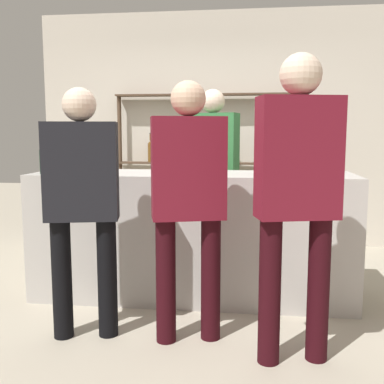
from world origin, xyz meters
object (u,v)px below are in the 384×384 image
Objects in this scene: counter_bottle_1 at (263,157)px; customer_left at (82,195)px; counter_bottle_0 at (74,156)px; customer_right at (297,185)px; counter_bottle_2 at (45,158)px; server_behind_counter at (213,165)px; cork_jar at (196,164)px; customer_center at (188,193)px.

customer_left is (-1.19, -0.76, -0.21)m from counter_bottle_1.
customer_right is (1.80, -1.21, -0.10)m from counter_bottle_0.
server_behind_counter reaches higher than counter_bottle_2.
customer_right is at bearing -80.13° from counter_bottle_1.
counter_bottle_1 reaches higher than counter_bottle_2.
counter_bottle_1 is 0.54m from cork_jar.
counter_bottle_0 is 1.54m from customer_center.
cork_jar is 0.09× the size of customer_right.
customer_center is (-0.49, -0.73, -0.19)m from counter_bottle_1.
cork_jar is (1.11, -0.20, -0.05)m from counter_bottle_0.
customer_left is at bearing -127.84° from cork_jar.
customer_center is at bearing -26.88° from counter_bottle_2.
customer_center is 0.69m from customer_right.
customer_right is (0.16, -0.93, -0.11)m from counter_bottle_1.
customer_left is at bearing -147.49° from counter_bottle_1.
counter_bottle_0 is 1.67m from counter_bottle_1.
customer_left is at bearing 69.16° from customer_right.
server_behind_counter is at bearing 30.17° from counter_bottle_0.
cork_jar is 0.09× the size of customer_center.
counter_bottle_1 is 0.90m from customer_center.
counter_bottle_2 is 0.19× the size of server_behind_counter.
server_behind_counter is (-0.47, 0.96, -0.13)m from counter_bottle_1.
counter_bottle_2 is at bearing -176.79° from counter_bottle_1.
counter_bottle_1 is at bearing 3.21° from counter_bottle_2.
counter_bottle_0 is at bearing 42.66° from customer_right.
customer_left is (-0.72, -1.72, -0.09)m from server_behind_counter.
counter_bottle_0 is at bearing 33.56° from customer_center.
counter_bottle_2 is at bearing 52.81° from customer_right.
counter_bottle_0 is at bearing -44.69° from server_behind_counter.
counter_bottle_1 reaches higher than cork_jar.
counter_bottle_2 is 0.19× the size of customer_right.
counter_bottle_1 is 0.20× the size of customer_right.
cork_jar is 1.07m from customer_left.
cork_jar is at bearing 171.38° from counter_bottle_1.
customer_center is 0.93× the size of customer_right.
server_behind_counter is at bearing 85.67° from cork_jar.
counter_bottle_1 is at bearing -3.67° from customer_right.
customer_right reaches higher than server_behind_counter.
counter_bottle_2 is at bearing 47.90° from customer_center.
counter_bottle_0 is 0.93× the size of counter_bottle_1.
counter_bottle_0 is at bearing 76.30° from counter_bottle_2.
counter_bottle_1 is 0.95m from customer_right.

